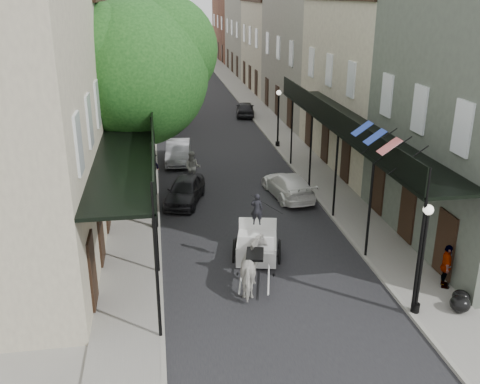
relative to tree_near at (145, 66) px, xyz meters
name	(u,v)px	position (x,y,z in m)	size (l,w,h in m)	color
ground	(276,293)	(4.20, -10.18, -6.49)	(140.00, 140.00, 0.00)	gray
road	(213,142)	(4.20, 9.82, -6.48)	(8.00, 90.00, 0.01)	black
sidewalk_left	(140,144)	(-0.80, 9.82, -6.43)	(2.20, 90.00, 0.12)	gray
sidewalk_right	(284,139)	(9.20, 9.82, -6.43)	(2.20, 90.00, 0.12)	gray
building_row_left	(93,51)	(-4.40, 19.82, -1.24)	(5.00, 80.00, 10.50)	beige
building_row_right	(299,48)	(12.80, 19.82, -1.24)	(5.00, 80.00, 10.50)	gray
gallery_left	(133,134)	(-0.59, -3.20, -2.44)	(2.20, 18.05, 4.88)	black
gallery_right	(348,126)	(8.99, -3.20, -2.44)	(2.20, 18.05, 4.88)	black
tree_near	(145,66)	(0.00, 0.00, 0.00)	(7.31, 6.80, 9.63)	#382619
tree_far	(146,50)	(-0.05, 14.00, -0.65)	(6.45, 6.00, 8.61)	#382619
lamppost_right_near	(422,258)	(8.30, -12.18, -4.44)	(0.32, 0.32, 3.71)	black
lamppost_left	(153,185)	(0.10, -4.18, -4.44)	(0.32, 0.32, 3.71)	black
lamppost_right_far	(278,117)	(8.30, 7.82, -4.44)	(0.32, 0.32, 3.71)	black
horse	(255,267)	(3.48, -9.86, -5.60)	(0.95, 2.09, 1.77)	beige
carriage	(257,227)	(4.08, -7.17, -5.34)	(2.14, 2.86, 2.96)	black
pedestrian_walking	(193,168)	(2.20, 1.59, -5.60)	(0.87, 0.67, 1.78)	#A2A399
pedestrian_sidewalk_left	(151,167)	(0.00, 1.80, -5.52)	(1.10, 0.63, 1.70)	gray
pedestrian_sidewalk_right	(446,266)	(10.00, -10.87, -5.57)	(0.94, 0.39, 1.60)	gray
car_left_near	(185,190)	(1.60, -1.18, -5.85)	(1.51, 3.75, 1.28)	black
car_left_mid	(178,152)	(1.60, 5.58, -5.83)	(1.39, 3.99, 1.32)	#95959A
car_left_far	(161,117)	(0.77, 15.05, -5.77)	(2.37, 5.15, 1.43)	black
car_right_near	(288,185)	(6.80, -1.18, -5.88)	(1.71, 4.20, 1.22)	white
car_right_far	(245,109)	(7.76, 17.69, -5.88)	(1.45, 3.60, 1.23)	black
trash_bags	(460,301)	(9.83, -12.20, -6.11)	(0.91, 1.06, 0.55)	black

